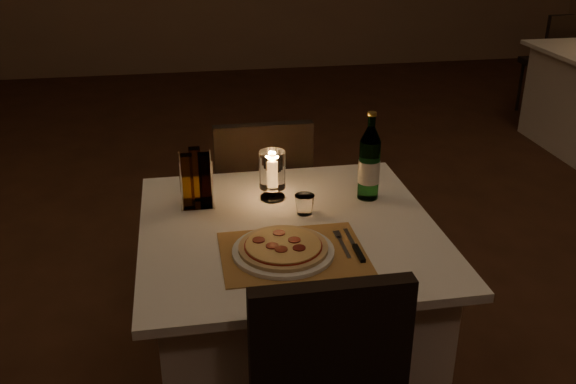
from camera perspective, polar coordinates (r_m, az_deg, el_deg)
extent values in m
cube|color=#432415|center=(2.79, 5.08, -14.67)|extent=(8.00, 10.00, 0.02)
cube|color=white|center=(2.38, 0.08, -11.32)|extent=(0.88, 0.88, 0.71)
cube|color=white|center=(2.18, 0.09, -3.44)|extent=(1.00, 1.00, 0.03)
cube|color=black|center=(1.70, 3.81, -14.18)|extent=(0.42, 0.05, 0.42)
cube|color=black|center=(3.01, -2.56, -0.80)|extent=(0.42, 0.42, 0.05)
cube|color=black|center=(2.75, -2.14, 1.89)|extent=(0.42, 0.05, 0.42)
cylinder|color=black|center=(3.29, 0.07, -3.10)|extent=(0.03, 0.03, 0.44)
cylinder|color=black|center=(3.25, -5.85, -3.56)|extent=(0.03, 0.03, 0.44)
cylinder|color=black|center=(3.00, 1.20, -6.09)|extent=(0.03, 0.03, 0.44)
cylinder|color=black|center=(2.96, -5.32, -6.64)|extent=(0.03, 0.03, 0.44)
cube|color=#A9763A|center=(2.02, 0.42, -5.44)|extent=(0.45, 0.34, 0.00)
cylinder|color=white|center=(2.01, -0.42, -5.29)|extent=(0.32, 0.32, 0.01)
cylinder|color=#D8B77F|center=(2.00, -0.43, -4.96)|extent=(0.28, 0.28, 0.01)
cylinder|color=maroon|center=(2.00, -0.43, -4.78)|extent=(0.24, 0.24, 0.00)
cylinder|color=#EACC7F|center=(2.00, -0.43, -4.69)|extent=(0.24, 0.24, 0.00)
cylinder|color=maroon|center=(2.01, 0.57, -4.28)|extent=(0.04, 0.04, 0.00)
cylinder|color=maroon|center=(2.05, -0.80, -3.65)|extent=(0.04, 0.04, 0.00)
cylinder|color=maroon|center=(2.02, -2.62, -4.28)|extent=(0.04, 0.04, 0.00)
cylinder|color=maroon|center=(1.98, -1.41, -4.80)|extent=(0.04, 0.04, 0.00)
cylinder|color=maroon|center=(1.96, -0.61, -5.10)|extent=(0.04, 0.04, 0.00)
cylinder|color=maroon|center=(1.97, 0.99, -4.98)|extent=(0.04, 0.04, 0.00)
cube|color=silver|center=(2.05, 4.99, -4.92)|extent=(0.01, 0.14, 0.00)
cube|color=silver|center=(2.12, 4.41, -3.80)|extent=(0.02, 0.05, 0.00)
cube|color=black|center=(2.01, 6.32, -5.42)|extent=(0.02, 0.10, 0.01)
cube|color=silver|center=(2.11, 5.50, -4.05)|extent=(0.01, 0.12, 0.00)
cylinder|color=#56A05E|center=(2.36, 7.21, 1.97)|extent=(0.08, 0.08, 0.22)
cylinder|color=#56A05E|center=(2.29, 7.45, 6.24)|extent=(0.03, 0.03, 0.04)
cylinder|color=gold|center=(2.28, 7.49, 6.90)|extent=(0.03, 0.03, 0.01)
cylinder|color=silver|center=(2.36, 7.20, 1.85)|extent=(0.08, 0.08, 0.08)
cylinder|color=white|center=(2.37, -1.38, -0.47)|extent=(0.09, 0.09, 0.01)
cylinder|color=white|center=(2.36, -1.38, 0.04)|extent=(0.02, 0.02, 0.04)
cylinder|color=white|center=(2.33, -1.40, 2.01)|extent=(0.10, 0.10, 0.14)
cylinder|color=white|center=(2.33, -1.40, 1.69)|extent=(0.03, 0.03, 0.10)
ellipsoid|color=orange|center=(2.31, -1.42, 3.16)|extent=(0.02, 0.02, 0.03)
cube|color=white|center=(2.35, -8.03, -1.02)|extent=(0.12, 0.12, 0.01)
cylinder|color=white|center=(2.26, -9.49, 0.41)|extent=(0.01, 0.01, 0.18)
cylinder|color=white|center=(2.27, -6.72, 0.61)|extent=(0.01, 0.01, 0.18)
cylinder|color=white|center=(2.36, -9.55, 1.49)|extent=(0.01, 0.01, 0.18)
cylinder|color=white|center=(2.37, -6.89, 1.68)|extent=(0.01, 0.01, 0.18)
cube|color=#BF8C33|center=(2.28, -8.90, 0.93)|extent=(0.04, 0.04, 0.20)
cube|color=#3F1E14|center=(2.28, -7.39, 1.04)|extent=(0.04, 0.04, 0.20)
cube|color=#BF8C33|center=(2.34, -8.21, 1.57)|extent=(0.04, 0.04, 0.20)
cube|color=black|center=(6.04, 22.44, 10.51)|extent=(0.42, 0.42, 0.05)
cube|color=black|center=(5.84, 23.74, 12.20)|extent=(0.42, 0.05, 0.42)
cylinder|color=black|center=(6.32, 22.64, 8.78)|extent=(0.03, 0.03, 0.44)
cylinder|color=black|center=(6.15, 19.92, 8.80)|extent=(0.03, 0.03, 0.44)
cylinder|color=black|center=(5.87, 21.48, 7.85)|extent=(0.03, 0.03, 0.44)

